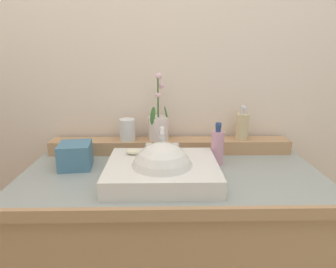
# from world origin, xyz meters

# --- Properties ---
(wall_back) EXTENTS (2.91, 0.20, 2.76)m
(wall_back) POSITION_xyz_m (0.00, 0.40, 1.38)
(wall_back) COLOR silver
(wall_back) RESTS_ON ground
(vanity_cabinet) EXTENTS (1.23, 0.60, 0.90)m
(vanity_cabinet) POSITION_xyz_m (0.00, -0.00, 0.45)
(vanity_cabinet) COLOR tan
(vanity_cabinet) RESTS_ON ground
(back_ledge) EXTENTS (1.16, 0.10, 0.07)m
(back_ledge) POSITION_xyz_m (0.00, 0.23, 0.93)
(back_ledge) COLOR tan
(back_ledge) RESTS_ON vanity_cabinet
(sink_basin) EXTENTS (0.43, 0.35, 0.27)m
(sink_basin) POSITION_xyz_m (-0.04, -0.08, 0.93)
(sink_basin) COLOR white
(sink_basin) RESTS_ON vanity_cabinet
(soap_bar) EXTENTS (0.07, 0.04, 0.02)m
(soap_bar) POSITION_xyz_m (-0.16, 0.02, 0.98)
(soap_bar) COLOR beige
(soap_bar) RESTS_ON sink_basin
(potted_plant) EXTENTS (0.10, 0.10, 0.32)m
(potted_plant) POSITION_xyz_m (-0.06, 0.23, 1.04)
(potted_plant) COLOR silver
(potted_plant) RESTS_ON back_ledge
(soap_dispenser) EXTENTS (0.06, 0.06, 0.16)m
(soap_dispenser) POSITION_xyz_m (0.35, 0.23, 1.03)
(soap_dispenser) COLOR beige
(soap_dispenser) RESTS_ON back_ledge
(tumbler_cup) EXTENTS (0.08, 0.08, 0.10)m
(tumbler_cup) POSITION_xyz_m (-0.21, 0.23, 1.01)
(tumbler_cup) COLOR silver
(tumbler_cup) RESTS_ON back_ledge
(lotion_bottle) EXTENTS (0.06, 0.06, 0.19)m
(lotion_bottle) POSITION_xyz_m (0.20, 0.08, 0.98)
(lotion_bottle) COLOR #CD92AB
(lotion_bottle) RESTS_ON vanity_cabinet
(tissue_box) EXTENTS (0.14, 0.14, 0.11)m
(tissue_box) POSITION_xyz_m (-0.41, 0.05, 0.95)
(tissue_box) COLOR teal
(tissue_box) RESTS_ON vanity_cabinet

